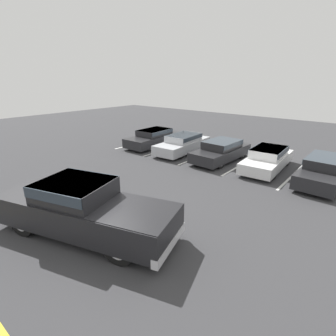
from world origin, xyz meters
TOP-DOWN VIEW (x-y plane):
  - ground_plane at (0.00, 0.00)m, footprint 60.00×60.00m
  - stall_stripe_a at (-7.84, 9.68)m, footprint 0.12×4.98m
  - stall_stripe_b at (-5.00, 9.68)m, footprint 0.12×4.98m
  - stall_stripe_c at (-2.16, 9.68)m, footprint 0.12×4.98m
  - stall_stripe_d at (0.68, 9.68)m, footprint 0.12×4.98m
  - stall_stripe_e at (3.52, 9.68)m, footprint 0.12×4.98m
  - pickup_truck at (-0.14, -0.33)m, footprint 6.38×3.68m
  - parked_sedan_a at (-6.34, 9.69)m, footprint 1.89×4.65m
  - parked_sedan_b at (-3.62, 9.65)m, footprint 1.96×4.74m
  - parked_sedan_c at (-0.68, 9.61)m, footprint 1.95×4.51m
  - parked_sedan_d at (2.07, 9.85)m, footprint 1.95×4.63m
  - parked_sedan_e at (4.90, 9.66)m, footprint 1.82×4.71m

SIDE VIEW (x-z plane):
  - ground_plane at x=0.00m, z-range 0.00..0.00m
  - stall_stripe_a at x=-7.84m, z-range 0.00..0.01m
  - stall_stripe_b at x=-5.00m, z-range 0.00..0.01m
  - stall_stripe_c at x=-2.16m, z-range 0.00..0.01m
  - stall_stripe_d at x=0.68m, z-range 0.00..0.01m
  - stall_stripe_e at x=3.52m, z-range 0.00..0.01m
  - parked_sedan_d at x=2.07m, z-range 0.04..1.24m
  - parked_sedan_b at x=-3.62m, z-range 0.04..1.25m
  - parked_sedan_a at x=-6.34m, z-range 0.04..1.27m
  - parked_sedan_c at x=-0.68m, z-range 0.04..1.29m
  - parked_sedan_e at x=4.90m, z-range 0.03..1.30m
  - pickup_truck at x=-0.14m, z-range 0.01..1.82m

